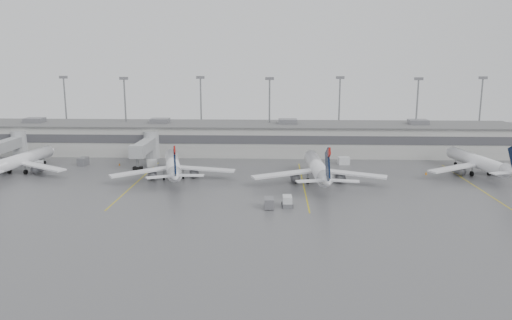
{
  "coord_description": "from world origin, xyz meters",
  "views": [
    {
      "loc": [
        11.49,
        -76.78,
        25.69
      ],
      "look_at": [
        7.67,
        24.0,
        5.0
      ],
      "focal_mm": 35.0,
      "sensor_mm": 36.0,
      "label": 1
    }
  ],
  "objects_px": {
    "jet_mid_right": "(318,168)",
    "baggage_tug": "(287,202)",
    "jet_mid_left": "(173,165)",
    "jet_far_left": "(18,161)",
    "jet_far_right": "(480,162)"
  },
  "relations": [
    {
      "from": "jet_mid_right",
      "to": "baggage_tug",
      "type": "relative_size",
      "value": 10.43
    },
    {
      "from": "jet_far_left",
      "to": "jet_mid_right",
      "type": "bearing_deg",
      "value": 2.22
    },
    {
      "from": "jet_far_left",
      "to": "baggage_tug",
      "type": "xyz_separation_m",
      "value": [
        60.21,
        -23.32,
        -2.21
      ]
    },
    {
      "from": "jet_far_left",
      "to": "baggage_tug",
      "type": "distance_m",
      "value": 64.61
    },
    {
      "from": "jet_mid_right",
      "to": "baggage_tug",
      "type": "xyz_separation_m",
      "value": [
        -6.77,
        -17.11,
        -2.42
      ]
    },
    {
      "from": "jet_far_left",
      "to": "jet_far_right",
      "type": "distance_m",
      "value": 103.59
    },
    {
      "from": "jet_far_right",
      "to": "jet_far_left",
      "type": "bearing_deg",
      "value": 171.78
    },
    {
      "from": "jet_mid_left",
      "to": "baggage_tug",
      "type": "distance_m",
      "value": 31.16
    },
    {
      "from": "jet_far_left",
      "to": "baggage_tug",
      "type": "relative_size",
      "value": 9.72
    },
    {
      "from": "jet_far_left",
      "to": "jet_far_right",
      "type": "xyz_separation_m",
      "value": [
        103.57,
        2.12,
        0.05
      ]
    },
    {
      "from": "jet_mid_right",
      "to": "jet_mid_left",
      "type": "bearing_deg",
      "value": 172.77
    },
    {
      "from": "jet_mid_left",
      "to": "jet_mid_right",
      "type": "distance_m",
      "value": 31.03
    },
    {
      "from": "baggage_tug",
      "to": "jet_mid_left",
      "type": "bearing_deg",
      "value": 139.12
    },
    {
      "from": "jet_mid_right",
      "to": "jet_far_right",
      "type": "xyz_separation_m",
      "value": [
        36.59,
        8.34,
        -0.16
      ]
    },
    {
      "from": "jet_far_left",
      "to": "jet_mid_left",
      "type": "relative_size",
      "value": 1.0
    }
  ]
}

